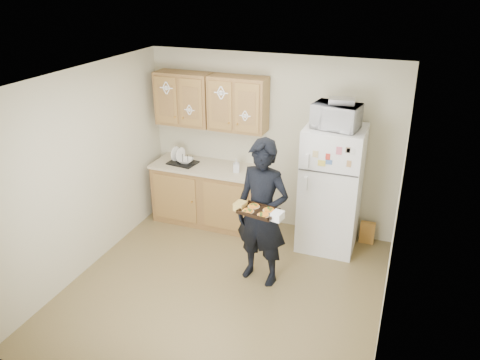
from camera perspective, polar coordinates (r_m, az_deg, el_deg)
name	(u,v)px	position (r m, az deg, el deg)	size (l,w,h in m)	color
floor	(224,289)	(5.75, -1.95, -13.12)	(3.60, 3.60, 0.00)	brown
ceiling	(221,80)	(4.69, -2.38, 12.07)	(3.60, 3.60, 0.00)	silver
wall_back	(271,143)	(6.66, 3.81, 4.51)	(3.60, 0.04, 2.50)	beige
wall_front	(132,292)	(3.74, -13.05, -13.11)	(3.60, 0.04, 2.50)	beige
wall_left	(85,172)	(5.97, -18.33, 0.91)	(0.04, 3.60, 2.50)	beige
wall_right	(395,223)	(4.77, 18.34, -5.04)	(0.04, 3.60, 2.50)	beige
refrigerator	(331,189)	(6.28, 11.02, -1.08)	(0.75, 0.70, 1.70)	white
base_cabinet	(209,195)	(6.98, -3.84, -1.86)	(1.60, 0.60, 0.86)	brown
countertop	(208,167)	(6.79, -3.95, 1.56)	(1.64, 0.64, 0.04)	beige
upper_cab_left	(184,99)	(6.78, -6.83, 9.82)	(0.80, 0.33, 0.75)	brown
upper_cab_right	(238,104)	(6.46, -0.24, 9.27)	(0.80, 0.33, 0.75)	brown
cereal_box	(367,233)	(6.76, 15.24, -6.20)	(0.20, 0.07, 0.32)	gold
person	(262,213)	(5.45, 2.70, -4.10)	(0.66, 0.43, 1.80)	black
baking_tray	(258,212)	(5.11, 2.26, -3.88)	(0.40, 0.29, 0.04)	black
pizza_front_left	(248,211)	(5.09, 0.98, -3.77)	(0.13, 0.13, 0.02)	yellow
pizza_front_right	(263,215)	(5.01, 2.84, -4.27)	(0.13, 0.13, 0.02)	yellow
pizza_back_left	(254,206)	(5.19, 1.71, -3.18)	(0.13, 0.13, 0.02)	yellow
pizza_back_right	(269,210)	(5.11, 3.54, -3.66)	(0.13, 0.13, 0.02)	yellow
microwave	(336,116)	(5.89, 11.65, 7.62)	(0.56, 0.38, 0.31)	white
foil_pan	(342,101)	(5.86, 12.32, 9.39)	(0.31, 0.21, 0.07)	silver
dish_rack	(183,158)	(6.89, -7.02, 2.64)	(0.40, 0.30, 0.16)	black
bowl	(186,161)	(6.88, -6.65, 2.34)	(0.22, 0.22, 0.05)	white
soap_bottle	(236,166)	(6.53, -0.46, 1.76)	(0.09, 0.09, 0.19)	white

